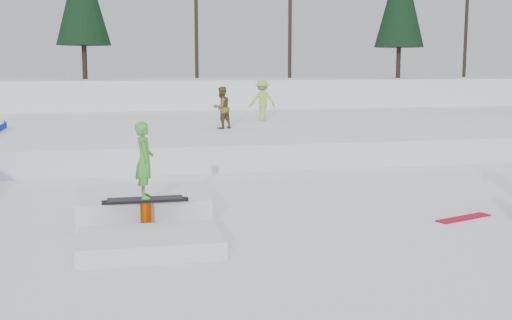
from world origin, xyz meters
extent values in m
plane|color=white|center=(0.00, 0.00, 0.00)|extent=(120.00, 120.00, 0.00)
cube|color=white|center=(0.00, 30.00, 1.20)|extent=(60.00, 14.00, 2.40)
cube|color=white|center=(0.00, 16.00, 0.40)|extent=(50.00, 18.00, 0.80)
cylinder|color=black|center=(-6.50, 14.20, 0.55)|extent=(0.05, 0.05, 1.10)
cylinder|color=black|center=(-4.00, 28.50, 3.40)|extent=(0.30, 0.30, 2.00)
cylinder|color=black|center=(3.00, 30.50, 7.15)|extent=(0.24, 0.24, 9.50)
cylinder|color=black|center=(9.00, 29.50, 6.40)|extent=(0.24, 0.24, 8.00)
cylinder|color=black|center=(16.00, 28.00, 3.40)|extent=(0.30, 0.30, 2.00)
cylinder|color=black|center=(22.00, 30.00, 7.65)|extent=(0.24, 0.24, 10.50)
imported|color=brown|center=(1.52, 12.38, 1.59)|extent=(0.97, 0.92, 1.59)
imported|color=#99C74C|center=(3.86, 15.58, 1.69)|extent=(1.15, 0.66, 1.77)
cube|color=#B4031E|center=(4.50, 0.18, 0.01)|extent=(1.41, 0.74, 0.03)
cube|color=white|center=(-1.98, 1.72, 0.27)|extent=(2.60, 2.20, 0.54)
cube|color=white|center=(-1.98, -0.78, 0.15)|extent=(2.40, 1.60, 0.30)
cylinder|color=#B84001|center=(-1.98, 0.42, 0.03)|extent=(0.44, 0.44, 0.06)
cylinder|color=#B84001|center=(-1.98, 0.42, 0.30)|extent=(0.20, 0.20, 0.60)
cube|color=black|center=(-1.98, 0.42, 0.63)|extent=(1.60, 0.16, 0.06)
cube|color=black|center=(-1.98, 0.42, 0.68)|extent=(1.40, 0.28, 0.03)
imported|color=green|center=(-1.98, 0.42, 1.40)|extent=(0.34, 0.52, 1.42)
camera|label=1|loc=(-2.56, -11.50, 3.11)|focal=45.00mm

